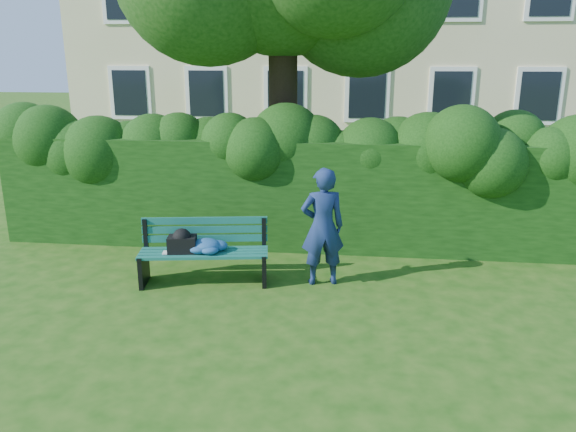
# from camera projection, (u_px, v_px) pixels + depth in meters

# --- Properties ---
(ground) EXTENTS (80.00, 80.00, 0.00)m
(ground) POSITION_uv_depth(u_px,v_px,m) (283.00, 296.00, 7.53)
(ground) COLOR #19490E
(ground) RESTS_ON ground
(hedge) EXTENTS (10.00, 1.00, 1.80)m
(hedge) POSITION_uv_depth(u_px,v_px,m) (299.00, 193.00, 9.38)
(hedge) COLOR #0F330B
(hedge) RESTS_ON ground
(park_bench) EXTENTS (1.85, 0.83, 0.89)m
(park_bench) POSITION_uv_depth(u_px,v_px,m) (201.00, 249.00, 7.87)
(park_bench) COLOR #105246
(park_bench) RESTS_ON ground
(man_reading) EXTENTS (0.69, 0.54, 1.66)m
(man_reading) POSITION_uv_depth(u_px,v_px,m) (323.00, 227.00, 7.75)
(man_reading) COLOR navy
(man_reading) RESTS_ON ground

